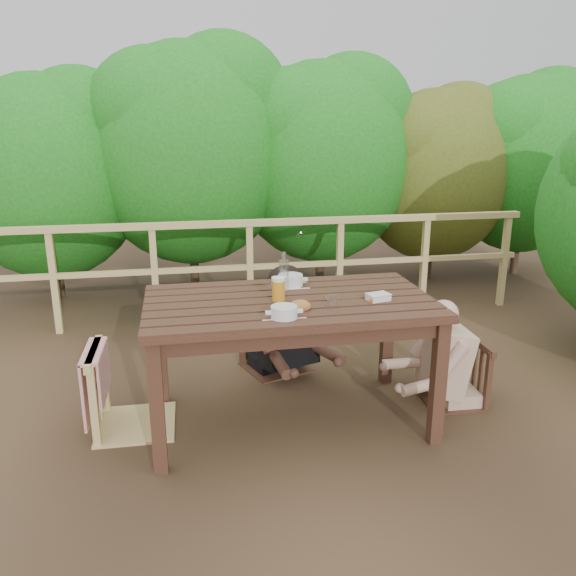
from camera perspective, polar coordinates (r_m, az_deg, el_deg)
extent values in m
plane|color=#4E3723|center=(3.92, 0.14, -12.92)|extent=(60.00, 60.00, 0.00)
cube|color=#3A2216|center=(3.74, 0.15, -7.39)|extent=(1.79, 1.01, 0.83)
cube|color=tan|center=(3.76, -15.35, -6.12)|extent=(0.52, 0.52, 1.03)
cube|color=#3A2216|center=(4.49, -1.26, -2.49)|extent=(0.59, 0.59, 0.94)
cube|color=#3A2216|center=(4.16, 16.29, -5.52)|extent=(0.43, 0.43, 0.83)
cube|color=tan|center=(5.58, -3.80, 1.64)|extent=(5.60, 0.10, 1.01)
cylinder|color=silver|center=(3.24, -0.39, -2.53)|extent=(0.26, 0.26, 0.09)
cylinder|color=white|center=(3.87, 0.26, 0.67)|extent=(0.28, 0.28, 0.09)
ellipsoid|color=olive|center=(3.38, 1.19, -1.82)|extent=(0.13, 0.10, 0.08)
cylinder|color=orange|center=(3.54, -0.95, -0.22)|extent=(0.08, 0.08, 0.16)
cylinder|color=white|center=(3.73, -0.42, 1.52)|extent=(0.07, 0.07, 0.27)
cylinder|color=silver|center=(3.46, 4.35, -1.40)|extent=(0.07, 0.07, 0.08)
cube|color=white|center=(3.60, 8.93, -1.01)|extent=(0.16, 0.13, 0.06)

